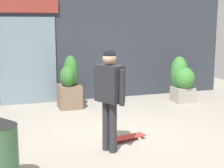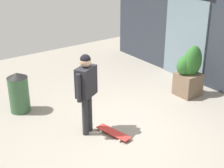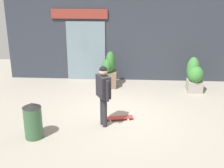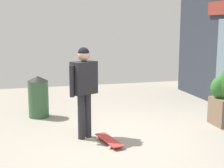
{
  "view_description": "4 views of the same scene",
  "coord_description": "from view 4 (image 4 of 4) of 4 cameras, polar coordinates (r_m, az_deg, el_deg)",
  "views": [
    {
      "loc": [
        -2.06,
        -5.84,
        2.18
      ],
      "look_at": [
        -0.17,
        -0.14,
        1.07
      ],
      "focal_mm": 54.2,
      "sensor_mm": 36.0,
      "label": 1
    },
    {
      "loc": [
        4.94,
        -3.83,
        3.81
      ],
      "look_at": [
        -0.17,
        -0.14,
        1.07
      ],
      "focal_mm": 54.21,
      "sensor_mm": 36.0,
      "label": 2
    },
    {
      "loc": [
        0.33,
        -8.53,
        4.14
      ],
      "look_at": [
        -0.17,
        -0.14,
        1.07
      ],
      "focal_mm": 50.34,
      "sensor_mm": 36.0,
      "label": 3
    },
    {
      "loc": [
        5.7,
        -1.7,
        2.14
      ],
      "look_at": [
        -0.17,
        -0.14,
        1.07
      ],
      "focal_mm": 53.42,
      "sensor_mm": 36.0,
      "label": 4
    }
  ],
  "objects": [
    {
      "name": "skateboard",
      "position": [
        6.2,
        -0.52,
        -9.56
      ],
      "size": [
        0.85,
        0.37,
        0.08
      ],
      "rotation": [
        0.0,
        0.0,
        0.2
      ],
      "color": "red",
      "rests_on": "ground_plane"
    },
    {
      "name": "skateboarder",
      "position": [
        6.25,
        -4.81,
        0.21
      ],
      "size": [
        0.45,
        0.58,
        1.74
      ],
      "rotation": [
        0.0,
        0.0,
        0.48
      ],
      "color": "#28282D",
      "rests_on": "ground_plane"
    },
    {
      "name": "trash_bin",
      "position": [
        8.0,
        -12.49,
        -2.1
      ],
      "size": [
        0.48,
        0.48,
        0.98
      ],
      "color": "#335938",
      "rests_on": "ground_plane"
    },
    {
      "name": "ground_plane",
      "position": [
        6.32,
        1.63,
        -9.78
      ],
      "size": [
        12.0,
        12.0,
        0.0
      ],
      "primitive_type": "plane",
      "color": "gray"
    }
  ]
}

